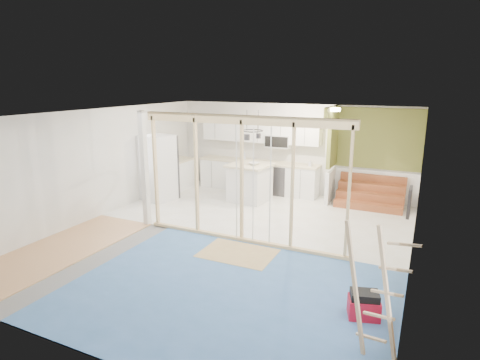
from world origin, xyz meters
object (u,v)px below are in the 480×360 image
at_px(toolbox, 364,306).
at_px(ladder, 375,292).
at_px(island, 250,183).
at_px(fridge, 158,168).

relative_size(toolbox, ladder, 0.30).
height_order(island, toolbox, island).
distance_m(toolbox, ladder, 1.01).
height_order(fridge, toolbox, fridge).
height_order(island, ladder, ladder).
bearing_deg(toolbox, ladder, -92.07).
relative_size(fridge, toolbox, 3.66).
height_order(toolbox, ladder, ladder).
bearing_deg(island, fridge, -152.66).
bearing_deg(island, toolbox, -45.82).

